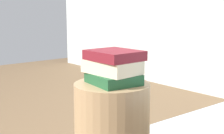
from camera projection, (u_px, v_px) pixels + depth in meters
book_forest at (113, 79)px, 1.47m from camera, size 0.25×0.23×0.05m
book_cream at (112, 67)px, 1.47m from camera, size 0.26×0.19×0.06m
book_maroon at (114, 55)px, 1.46m from camera, size 0.24×0.21×0.05m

